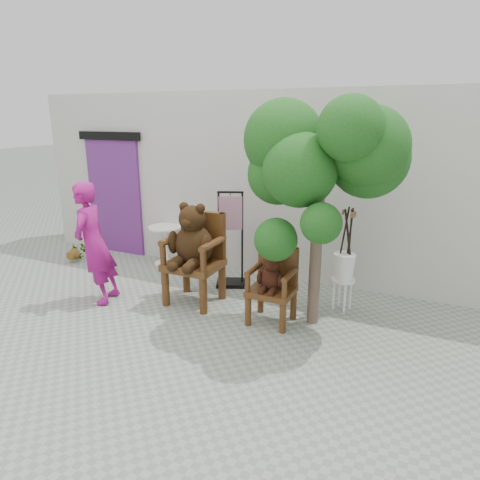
{
  "coord_description": "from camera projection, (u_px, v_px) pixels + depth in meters",
  "views": [
    {
      "loc": [
        2.63,
        -3.78,
        2.62
      ],
      "look_at": [
        0.22,
        1.38,
        0.95
      ],
      "focal_mm": 32.0,
      "sensor_mm": 36.0,
      "label": 1
    }
  ],
  "objects": [
    {
      "name": "ground_plane",
      "position": [
        174.0,
        343.0,
        5.1
      ],
      "size": [
        60.0,
        60.0,
        0.0
      ],
      "primitive_type": "plane",
      "color": "gray",
      "rests_on": "ground"
    },
    {
      "name": "back_wall",
      "position": [
        270.0,
        183.0,
        7.37
      ],
      "size": [
        9.0,
        1.0,
        3.0
      ],
      "primitive_type": "cube",
      "color": "beige",
      "rests_on": "ground"
    },
    {
      "name": "doorway",
      "position": [
        115.0,
        194.0,
        8.23
      ],
      "size": [
        1.4,
        0.11,
        2.33
      ],
      "color": "#5F2570",
      "rests_on": "ground"
    },
    {
      "name": "chair_big",
      "position": [
        194.0,
        246.0,
        6.03
      ],
      "size": [
        0.74,
        0.78,
        1.47
      ],
      "color": "#3E220D",
      "rests_on": "ground"
    },
    {
      "name": "chair_small",
      "position": [
        273.0,
        280.0,
        5.51
      ],
      "size": [
        0.56,
        0.52,
        0.99
      ],
      "color": "#3E220D",
      "rests_on": "ground"
    },
    {
      "name": "person",
      "position": [
        94.0,
        244.0,
        6.04
      ],
      "size": [
        0.58,
        0.73,
        1.74
      ],
      "primitive_type": "imported",
      "rotation": [
        0.0,
        0.0,
        -1.28
      ],
      "color": "#9D1371",
      "rests_on": "ground"
    },
    {
      "name": "cafe_table",
      "position": [
        166.0,
        241.0,
        7.71
      ],
      "size": [
        0.6,
        0.6,
        0.7
      ],
      "rotation": [
        0.0,
        0.0,
        0.1
      ],
      "color": "white",
      "rests_on": "ground"
    },
    {
      "name": "display_stand",
      "position": [
        231.0,
        250.0,
        6.7
      ],
      "size": [
        0.55,
        0.5,
        1.51
      ],
      "rotation": [
        0.0,
        0.0,
        0.4
      ],
      "color": "black",
      "rests_on": "ground"
    },
    {
      "name": "stool_bucket",
      "position": [
        344.0,
        266.0,
        5.82
      ],
      "size": [
        0.32,
        0.32,
        1.45
      ],
      "rotation": [
        0.0,
        0.0,
        -0.26
      ],
      "color": "white",
      "rests_on": "ground"
    },
    {
      "name": "tree",
      "position": [
        320.0,
        160.0,
        4.96
      ],
      "size": [
        1.93,
        1.42,
        2.83
      ],
      "rotation": [
        0.0,
        0.0,
        -0.22
      ],
      "color": "#4B382D",
      "rests_on": "ground"
    },
    {
      "name": "potted_plant",
      "position": [
        77.0,
        252.0,
        7.92
      ],
      "size": [
        0.37,
        0.33,
        0.37
      ],
      "primitive_type": "imported",
      "rotation": [
        0.0,
        0.0,
        0.14
      ],
      "color": "#103A11",
      "rests_on": "ground"
    }
  ]
}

